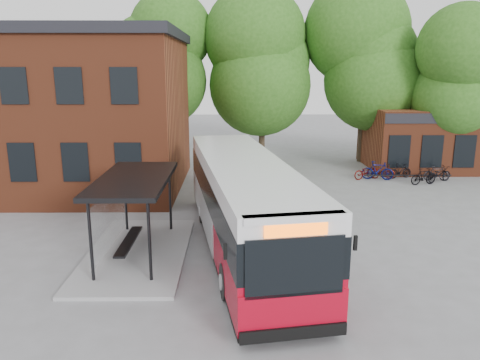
{
  "coord_description": "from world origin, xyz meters",
  "views": [
    {
      "loc": [
        -0.97,
        -16.86,
        6.6
      ],
      "look_at": [
        -0.76,
        2.12,
        2.0
      ],
      "focal_mm": 35.0,
      "sensor_mm": 36.0,
      "label": 1
    }
  ],
  "objects_px": {
    "bus_shelter": "(136,216)",
    "bicycle_5": "(423,177)",
    "city_bus": "(244,205)",
    "bicycle_6": "(439,174)",
    "bicycle_7": "(436,173)",
    "bicycle_3": "(400,171)",
    "bicycle_0": "(367,172)",
    "bicycle_1": "(378,171)",
    "bicycle_2": "(381,171)"
  },
  "relations": [
    {
      "from": "city_bus",
      "to": "bicycle_1",
      "type": "relative_size",
      "value": 7.09
    },
    {
      "from": "bicycle_2",
      "to": "bicycle_7",
      "type": "bearing_deg",
      "value": -88.48
    },
    {
      "from": "city_bus",
      "to": "bicycle_1",
      "type": "height_order",
      "value": "city_bus"
    },
    {
      "from": "bus_shelter",
      "to": "bicycle_2",
      "type": "distance_m",
      "value": 17.05
    },
    {
      "from": "bus_shelter",
      "to": "bicycle_5",
      "type": "xyz_separation_m",
      "value": [
        14.35,
        10.1,
        -0.97
      ]
    },
    {
      "from": "bicycle_0",
      "to": "bicycle_2",
      "type": "height_order",
      "value": "bicycle_0"
    },
    {
      "from": "bicycle_5",
      "to": "bicycle_2",
      "type": "bearing_deg",
      "value": 37.64
    },
    {
      "from": "bus_shelter",
      "to": "bicycle_0",
      "type": "distance_m",
      "value": 16.27
    },
    {
      "from": "bicycle_3",
      "to": "bicycle_0",
      "type": "bearing_deg",
      "value": 80.69
    },
    {
      "from": "bicycle_6",
      "to": "bicycle_1",
      "type": "bearing_deg",
      "value": 55.82
    },
    {
      "from": "bus_shelter",
      "to": "bicycle_6",
      "type": "distance_m",
      "value": 18.95
    },
    {
      "from": "bicycle_1",
      "to": "bicycle_6",
      "type": "height_order",
      "value": "bicycle_1"
    },
    {
      "from": "bus_shelter",
      "to": "bicycle_6",
      "type": "xyz_separation_m",
      "value": [
        15.55,
        10.79,
        -0.99
      ]
    },
    {
      "from": "bicycle_1",
      "to": "bicycle_7",
      "type": "relative_size",
      "value": 1.26
    },
    {
      "from": "bicycle_1",
      "to": "bicycle_5",
      "type": "bearing_deg",
      "value": -104.47
    },
    {
      "from": "bus_shelter",
      "to": "bicycle_5",
      "type": "relative_size",
      "value": 4.39
    },
    {
      "from": "bicycle_1",
      "to": "bicycle_5",
      "type": "xyz_separation_m",
      "value": [
        2.28,
        -1.25,
        -0.08
      ]
    },
    {
      "from": "bicycle_6",
      "to": "bicycle_7",
      "type": "relative_size",
      "value": 1.2
    },
    {
      "from": "bus_shelter",
      "to": "bicycle_3",
      "type": "relative_size",
      "value": 4.57
    },
    {
      "from": "bicycle_5",
      "to": "bicycle_7",
      "type": "bearing_deg",
      "value": -63.69
    },
    {
      "from": "city_bus",
      "to": "bicycle_0",
      "type": "distance_m",
      "value": 13.39
    },
    {
      "from": "bicycle_0",
      "to": "bicycle_7",
      "type": "distance_m",
      "value": 4.04
    },
    {
      "from": "city_bus",
      "to": "bicycle_7",
      "type": "relative_size",
      "value": 8.93
    },
    {
      "from": "bicycle_1",
      "to": "bicycle_3",
      "type": "relative_size",
      "value": 1.21
    },
    {
      "from": "bicycle_2",
      "to": "bicycle_5",
      "type": "relative_size",
      "value": 1.05
    },
    {
      "from": "bicycle_7",
      "to": "bicycle_5",
      "type": "bearing_deg",
      "value": 136.27
    },
    {
      "from": "bicycle_2",
      "to": "bicycle_3",
      "type": "xyz_separation_m",
      "value": [
        1.21,
        0.04,
        0.02
      ]
    },
    {
      "from": "bicycle_2",
      "to": "bicycle_3",
      "type": "height_order",
      "value": "bicycle_3"
    },
    {
      "from": "bus_shelter",
      "to": "bicycle_7",
      "type": "distance_m",
      "value": 19.09
    },
    {
      "from": "bicycle_3",
      "to": "bicycle_7",
      "type": "height_order",
      "value": "bicycle_3"
    },
    {
      "from": "bus_shelter",
      "to": "bicycle_7",
      "type": "height_order",
      "value": "bus_shelter"
    },
    {
      "from": "bicycle_3",
      "to": "bicycle_5",
      "type": "xyz_separation_m",
      "value": [
        0.77,
        -1.63,
        0.02
      ]
    },
    {
      "from": "bicycle_3",
      "to": "bicycle_6",
      "type": "bearing_deg",
      "value": -131.7
    },
    {
      "from": "bicycle_1",
      "to": "bicycle_2",
      "type": "bearing_deg",
      "value": -27.22
    },
    {
      "from": "bicycle_3",
      "to": "bicycle_1",
      "type": "bearing_deg",
      "value": 87.95
    },
    {
      "from": "bicycle_1",
      "to": "bicycle_2",
      "type": "xyz_separation_m",
      "value": [
        0.3,
        0.33,
        -0.12
      ]
    },
    {
      "from": "bicycle_2",
      "to": "bicycle_1",
      "type": "bearing_deg",
      "value": 151.02
    },
    {
      "from": "city_bus",
      "to": "bicycle_6",
      "type": "distance_m",
      "value": 15.59
    },
    {
      "from": "bus_shelter",
      "to": "bicycle_1",
      "type": "bearing_deg",
      "value": 43.24
    },
    {
      "from": "bus_shelter",
      "to": "bicycle_2",
      "type": "height_order",
      "value": "bus_shelter"
    },
    {
      "from": "bicycle_0",
      "to": "bicycle_1",
      "type": "bearing_deg",
      "value": -120.47
    },
    {
      "from": "city_bus",
      "to": "bicycle_7",
      "type": "distance_m",
      "value": 15.75
    },
    {
      "from": "bicycle_5",
      "to": "bicycle_7",
      "type": "relative_size",
      "value": 1.08
    },
    {
      "from": "city_bus",
      "to": "bicycle_2",
      "type": "xyz_separation_m",
      "value": [
        8.5,
        11.15,
        -1.23
      ]
    },
    {
      "from": "bus_shelter",
      "to": "bicycle_7",
      "type": "bearing_deg",
      "value": 35.52
    },
    {
      "from": "bicycle_1",
      "to": "bicycle_6",
      "type": "bearing_deg",
      "value": -84.87
    },
    {
      "from": "bicycle_0",
      "to": "bus_shelter",
      "type": "bearing_deg",
      "value": 116.76
    },
    {
      "from": "city_bus",
      "to": "bicycle_3",
      "type": "relative_size",
      "value": 8.59
    },
    {
      "from": "bus_shelter",
      "to": "bicycle_1",
      "type": "distance_m",
      "value": 16.6
    },
    {
      "from": "bicycle_3",
      "to": "city_bus",
      "type": "bearing_deg",
      "value": 122.89
    }
  ]
}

